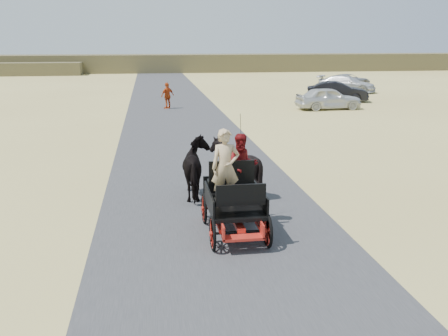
{
  "coord_description": "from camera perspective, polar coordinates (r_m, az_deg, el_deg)",
  "views": [
    {
      "loc": [
        -1.57,
        -9.6,
        4.51
      ],
      "look_at": [
        0.32,
        3.0,
        1.2
      ],
      "focal_mm": 40.0,
      "sensor_mm": 36.0,
      "label": 1
    }
  ],
  "objects": [
    {
      "name": "car_a",
      "position": [
        33.76,
        11.85,
        7.81
      ],
      "size": [
        4.36,
        1.97,
        1.45
      ],
      "primitive_type": "imported",
      "rotation": [
        0.0,
        0.0,
        1.63
      ],
      "color": "silver",
      "rests_on": "ground"
    },
    {
      "name": "ground",
      "position": [
        10.73,
        0.71,
        -10.31
      ],
      "size": [
        140.0,
        140.0,
        0.0
      ],
      "primitive_type": "plane",
      "color": "tan"
    },
    {
      "name": "car_b",
      "position": [
        38.2,
        12.82,
        8.51
      ],
      "size": [
        4.69,
        2.84,
        1.46
      ],
      "primitive_type": "imported",
      "rotation": [
        0.0,
        0.0,
        1.26
      ],
      "color": "black",
      "rests_on": "ground"
    },
    {
      "name": "road",
      "position": [
        10.72,
        0.71,
        -10.29
      ],
      "size": [
        6.0,
        140.0,
        0.01
      ],
      "primitive_type": "cube",
      "color": "#38383A",
      "rests_on": "ground"
    },
    {
      "name": "passenger_woman",
      "position": [
        12.19,
        2.09,
        0.29
      ],
      "size": [
        0.77,
        0.6,
        1.58
      ],
      "primitive_type": "imported",
      "color": "#660C0F",
      "rests_on": "carriage"
    },
    {
      "name": "car_c",
      "position": [
        45.16,
        13.83,
        9.32
      ],
      "size": [
        5.21,
        4.47,
        1.43
      ],
      "primitive_type": "imported",
      "rotation": [
        0.0,
        0.0,
        0.96
      ],
      "color": "silver",
      "rests_on": "ground"
    },
    {
      "name": "ridge_far",
      "position": [
        71.7,
        -7.42,
        11.78
      ],
      "size": [
        140.0,
        6.0,
        2.4
      ],
      "primitive_type": "cube",
      "color": "brown",
      "rests_on": "ground"
    },
    {
      "name": "pedestrian",
      "position": [
        33.58,
        -6.48,
        8.22
      ],
      "size": [
        1.07,
        0.93,
        1.73
      ],
      "primitive_type": "imported",
      "rotation": [
        0.0,
        0.0,
        3.77
      ],
      "color": "#B54014",
      "rests_on": "ground"
    },
    {
      "name": "horse_right",
      "position": [
        14.68,
        1.31,
        0.11
      ],
      "size": [
        1.37,
        1.54,
        1.7
      ],
      "primitive_type": "imported",
      "rotation": [
        0.0,
        0.0,
        3.14
      ],
      "color": "black",
      "rests_on": "ground"
    },
    {
      "name": "driver_man",
      "position": [
        11.55,
        0.16,
        0.07
      ],
      "size": [
        0.66,
        0.43,
        1.8
      ],
      "primitive_type": "imported",
      "color": "tan",
      "rests_on": "carriage"
    },
    {
      "name": "carriage",
      "position": [
        11.91,
        1.15,
        -5.83
      ],
      "size": [
        1.3,
        2.4,
        0.72
      ],
      "primitive_type": null,
      "color": "black",
      "rests_on": "ground"
    },
    {
      "name": "horse_left",
      "position": [
        14.54,
        -2.96,
        -0.05
      ],
      "size": [
        0.91,
        2.01,
        1.7
      ],
      "primitive_type": "imported",
      "rotation": [
        0.0,
        0.0,
        3.14
      ],
      "color": "black",
      "rests_on": "ground"
    },
    {
      "name": "car_d",
      "position": [
        51.2,
        14.1,
        9.73
      ],
      "size": [
        4.52,
        2.64,
        1.18
      ],
      "primitive_type": "imported",
      "rotation": [
        0.0,
        0.0,
        1.74
      ],
      "color": "#B2B2B7",
      "rests_on": "ground"
    }
  ]
}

